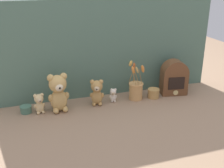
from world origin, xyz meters
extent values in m
plane|color=#8E7056|center=(0.00, 0.00, 0.00)|extent=(4.00, 4.00, 0.00)
cube|color=#4C6B5B|center=(0.00, 0.17, 0.35)|extent=(1.67, 0.02, 0.71)
ellipsoid|color=tan|center=(-0.38, 0.00, 0.08)|extent=(0.12, 0.10, 0.15)
sphere|color=tan|center=(-0.38, 0.00, 0.19)|extent=(0.12, 0.12, 0.12)
sphere|color=beige|center=(-0.37, -0.04, 0.19)|extent=(0.06, 0.06, 0.06)
sphere|color=black|center=(-0.37, -0.06, 0.19)|extent=(0.02, 0.02, 0.02)
sphere|color=tan|center=(-0.34, 0.01, 0.24)|extent=(0.05, 0.05, 0.05)
sphere|color=tan|center=(-0.42, 0.00, 0.24)|extent=(0.05, 0.05, 0.05)
ellipsoid|color=tan|center=(-0.32, 0.00, 0.10)|extent=(0.04, 0.05, 0.07)
ellipsoid|color=tan|center=(-0.43, -0.01, 0.10)|extent=(0.04, 0.05, 0.07)
ellipsoid|color=tan|center=(-0.34, -0.03, 0.02)|extent=(0.04, 0.06, 0.04)
ellipsoid|color=tan|center=(-0.41, -0.03, 0.02)|extent=(0.04, 0.06, 0.04)
ellipsoid|color=tan|center=(-0.11, 0.02, 0.05)|extent=(0.09, 0.08, 0.11)
sphere|color=tan|center=(-0.11, 0.02, 0.14)|extent=(0.08, 0.08, 0.08)
sphere|color=#D1B289|center=(-0.12, -0.01, 0.13)|extent=(0.04, 0.04, 0.04)
sphere|color=black|center=(-0.12, -0.03, 0.13)|extent=(0.01, 0.01, 0.01)
sphere|color=tan|center=(-0.08, 0.01, 0.17)|extent=(0.03, 0.03, 0.03)
sphere|color=tan|center=(-0.14, 0.03, 0.17)|extent=(0.03, 0.03, 0.03)
ellipsoid|color=tan|center=(-0.08, 0.00, 0.07)|extent=(0.03, 0.04, 0.05)
ellipsoid|color=tan|center=(-0.15, 0.02, 0.07)|extent=(0.03, 0.04, 0.05)
ellipsoid|color=tan|center=(-0.10, -0.01, 0.01)|extent=(0.04, 0.05, 0.03)
ellipsoid|color=tan|center=(-0.14, 0.00, 0.01)|extent=(0.04, 0.05, 0.03)
ellipsoid|color=#DBBC84|center=(-0.51, 0.01, 0.04)|extent=(0.06, 0.06, 0.08)
sphere|color=#DBBC84|center=(-0.51, 0.01, 0.10)|extent=(0.06, 0.06, 0.06)
sphere|color=#D1B289|center=(-0.50, -0.01, 0.10)|extent=(0.03, 0.03, 0.03)
sphere|color=black|center=(-0.50, -0.03, 0.10)|extent=(0.01, 0.01, 0.01)
sphere|color=#DBBC84|center=(-0.48, 0.01, 0.13)|extent=(0.02, 0.02, 0.02)
sphere|color=#DBBC84|center=(-0.53, 0.01, 0.13)|extent=(0.02, 0.02, 0.02)
ellipsoid|color=#DBBC84|center=(-0.48, 0.01, 0.05)|extent=(0.02, 0.03, 0.04)
ellipsoid|color=#DBBC84|center=(-0.53, 0.00, 0.05)|extent=(0.02, 0.03, 0.04)
ellipsoid|color=#DBBC84|center=(-0.49, -0.01, 0.01)|extent=(0.02, 0.03, 0.02)
ellipsoid|color=#DBBC84|center=(-0.52, -0.01, 0.01)|extent=(0.02, 0.03, 0.02)
ellipsoid|color=beige|center=(0.01, 0.03, 0.03)|extent=(0.05, 0.04, 0.06)
sphere|color=beige|center=(0.01, 0.03, 0.07)|extent=(0.04, 0.04, 0.04)
sphere|color=#D1B289|center=(0.01, 0.01, 0.07)|extent=(0.02, 0.02, 0.02)
sphere|color=black|center=(0.00, 0.00, 0.07)|extent=(0.01, 0.01, 0.01)
sphere|color=beige|center=(0.03, 0.02, 0.09)|extent=(0.02, 0.02, 0.02)
sphere|color=beige|center=(0.00, 0.03, 0.09)|extent=(0.02, 0.02, 0.02)
ellipsoid|color=beige|center=(0.03, 0.02, 0.04)|extent=(0.02, 0.02, 0.03)
ellipsoid|color=beige|center=(-0.01, 0.03, 0.04)|extent=(0.02, 0.02, 0.03)
ellipsoid|color=beige|center=(0.02, 0.01, 0.01)|extent=(0.02, 0.03, 0.01)
ellipsoid|color=beige|center=(0.00, 0.02, 0.01)|extent=(0.02, 0.03, 0.01)
cylinder|color=tan|center=(0.18, 0.02, 0.06)|extent=(0.10, 0.10, 0.12)
torus|color=tan|center=(0.18, 0.02, 0.12)|extent=(0.11, 0.11, 0.01)
cylinder|color=#9E7542|center=(0.17, 0.04, 0.18)|extent=(0.01, 0.01, 0.12)
ellipsoid|color=#C65B28|center=(0.17, 0.05, 0.24)|extent=(0.03, 0.03, 0.06)
cylinder|color=#9E7542|center=(0.17, -0.02, 0.18)|extent=(0.04, 0.02, 0.12)
ellipsoid|color=tan|center=(0.16, -0.04, 0.24)|extent=(0.03, 0.03, 0.05)
cylinder|color=#9E7542|center=(0.17, 0.07, 0.19)|extent=(0.06, 0.02, 0.13)
ellipsoid|color=gold|center=(0.17, 0.09, 0.25)|extent=(0.04, 0.03, 0.05)
cylinder|color=#9E7542|center=(0.16, -0.01, 0.18)|extent=(0.03, 0.03, 0.12)
ellipsoid|color=orange|center=(0.14, -0.02, 0.24)|extent=(0.04, 0.04, 0.06)
cylinder|color=#9E7542|center=(0.20, -0.01, 0.19)|extent=(0.04, 0.02, 0.12)
ellipsoid|color=orange|center=(0.21, -0.03, 0.25)|extent=(0.04, 0.04, 0.06)
cube|color=brown|center=(0.49, 0.03, 0.08)|extent=(0.21, 0.14, 0.17)
cylinder|color=brown|center=(0.49, 0.03, 0.17)|extent=(0.21, 0.14, 0.19)
cube|color=black|center=(0.48, -0.03, 0.10)|extent=(0.12, 0.03, 0.09)
cylinder|color=#D6BC7A|center=(0.48, -0.03, 0.03)|extent=(0.04, 0.01, 0.04)
cylinder|color=tan|center=(0.32, 0.00, 0.03)|extent=(0.08, 0.08, 0.06)
cylinder|color=tan|center=(0.32, 0.00, 0.06)|extent=(0.09, 0.09, 0.01)
cylinder|color=#47705B|center=(-0.59, 0.04, 0.02)|extent=(0.07, 0.07, 0.04)
cylinder|color=#47705B|center=(-0.59, 0.04, 0.04)|extent=(0.08, 0.08, 0.01)
camera|label=1|loc=(-0.56, -1.72, 0.87)|focal=45.00mm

